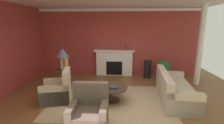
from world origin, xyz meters
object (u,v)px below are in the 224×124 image
object	(u,v)px
fireplace	(114,63)
vase_on_side_table	(66,64)
coffee_table	(111,90)
vase_mantel_right	(127,47)
armchair_facing_fireplace	(89,115)
side_table	(64,78)
sofa	(174,90)
potted_plant	(163,68)
vase_tall_corner	(147,69)
armchair_near_window	(58,91)
table_lamp	(62,55)

from	to	relation	value
fireplace	vase_on_side_table	distance (m)	2.49
coffee_table	vase_mantel_right	xyz separation A→B (m)	(0.54, 2.62, 0.93)
vase_on_side_table	armchair_facing_fireplace	bearing A→B (deg)	-60.58
side_table	sofa	bearing A→B (deg)	-10.31
armchair_facing_fireplace	potted_plant	distance (m)	4.20
side_table	vase_mantel_right	bearing A→B (deg)	38.13
vase_on_side_table	vase_tall_corner	xyz separation A→B (m)	(2.96, 1.62, -0.54)
vase_on_side_table	potted_plant	bearing A→B (deg)	20.95
sofa	armchair_near_window	size ratio (longest dim) A/B	2.25
fireplace	side_table	bearing A→B (deg)	-133.04
table_lamp	potted_plant	size ratio (longest dim) A/B	0.90
fireplace	table_lamp	bearing A→B (deg)	-133.04
coffee_table	vase_on_side_table	bearing A→B (deg)	154.30
table_lamp	vase_tall_corner	bearing A→B (deg)	25.77
fireplace	vase_mantel_right	xyz separation A→B (m)	(0.55, -0.05, 0.73)
armchair_facing_fireplace	vase_tall_corner	bearing A→B (deg)	64.38
fireplace	table_lamp	size ratio (longest dim) A/B	2.40
armchair_near_window	potted_plant	world-z (taller)	armchair_near_window
armchair_facing_fireplace	vase_mantel_right	xyz separation A→B (m)	(0.90, 3.96, 0.96)
side_table	vase_mantel_right	size ratio (longest dim) A/B	2.87
fireplace	potted_plant	world-z (taller)	fireplace
coffee_table	vase_mantel_right	world-z (taller)	vase_mantel_right
armchair_near_window	vase_on_side_table	world-z (taller)	vase_on_side_table
sofa	side_table	bearing A→B (deg)	169.69
coffee_table	vase_tall_corner	bearing A→B (deg)	59.11
sofa	vase_tall_corner	world-z (taller)	sofa
vase_on_side_table	vase_mantel_right	world-z (taller)	vase_mantel_right
armchair_near_window	coffee_table	xyz separation A→B (m)	(1.55, 0.09, 0.03)
vase_on_side_table	potted_plant	size ratio (longest dim) A/B	0.53
coffee_table	table_lamp	distance (m)	2.10
vase_mantel_right	potted_plant	bearing A→B (deg)	-18.96
sofa	side_table	size ratio (longest dim) A/B	3.10
armchair_facing_fireplace	vase_mantel_right	bearing A→B (deg)	77.18
side_table	table_lamp	bearing A→B (deg)	135.00
armchair_facing_fireplace	coffee_table	world-z (taller)	armchair_facing_fireplace
armchair_facing_fireplace	potted_plant	world-z (taller)	armchair_facing_fireplace
side_table	vase_tall_corner	world-z (taller)	vase_tall_corner
armchair_near_window	vase_mantel_right	distance (m)	3.55
side_table	table_lamp	size ratio (longest dim) A/B	0.93
coffee_table	vase_on_side_table	distance (m)	1.81
coffee_table	table_lamp	bearing A→B (deg)	153.00
coffee_table	potted_plant	xyz separation A→B (m)	(2.02, 2.11, 0.16)
vase_on_side_table	side_table	bearing A→B (deg)	141.34
table_lamp	coffee_table	bearing A→B (deg)	-27.00
armchair_facing_fireplace	coffee_table	bearing A→B (deg)	74.82
side_table	vase_on_side_table	bearing A→B (deg)	-38.66
armchair_facing_fireplace	coffee_table	size ratio (longest dim) A/B	0.95
armchair_near_window	vase_on_side_table	size ratio (longest dim) A/B	2.20
coffee_table	table_lamp	size ratio (longest dim) A/B	1.33
sofa	vase_tall_corner	bearing A→B (deg)	102.38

